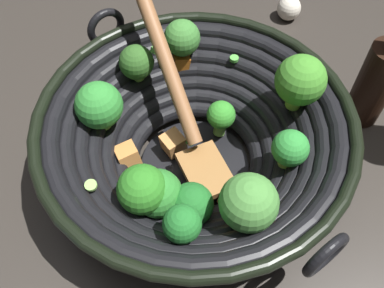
# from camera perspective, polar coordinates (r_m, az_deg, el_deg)

# --- Properties ---
(ground_plane) EXTENTS (4.00, 4.00, 0.00)m
(ground_plane) POSITION_cam_1_polar(r_m,az_deg,el_deg) (0.55, 0.36, -3.21)
(ground_plane) COLOR #332D28
(wok) EXTENTS (0.36, 0.39, 0.20)m
(wok) POSITION_cam_1_polar(r_m,az_deg,el_deg) (0.49, 0.38, 0.98)
(wok) COLOR black
(wok) RESTS_ON ground
(soy_sauce_bottle) EXTENTS (0.05, 0.05, 0.17)m
(soy_sauce_bottle) POSITION_cam_1_polar(r_m,az_deg,el_deg) (0.60, 23.68, 7.77)
(soy_sauce_bottle) COLOR black
(soy_sauce_bottle) RESTS_ON ground
(garlic_bulb) EXTENTS (0.04, 0.04, 0.04)m
(garlic_bulb) POSITION_cam_1_polar(r_m,az_deg,el_deg) (0.75, 13.00, 17.47)
(garlic_bulb) COLOR silver
(garlic_bulb) RESTS_ON ground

